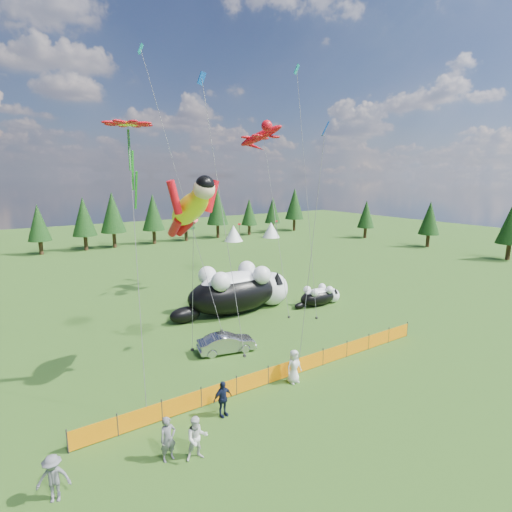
{
  "coord_description": "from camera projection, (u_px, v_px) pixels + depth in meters",
  "views": [
    {
      "loc": [
        -12.55,
        -19.24,
        11.14
      ],
      "look_at": [
        2.84,
        4.0,
        5.53
      ],
      "focal_mm": 28.0,
      "sensor_mm": 36.0,
      "label": 1
    }
  ],
  "objects": [
    {
      "name": "ground",
      "position": [
        253.0,
        359.0,
        24.72
      ],
      "size": [
        160.0,
        160.0,
        0.0
      ],
      "primitive_type": "plane",
      "color": "#143609",
      "rests_on": "ground"
    },
    {
      "name": "safety_fence",
      "position": [
        283.0,
        371.0,
        22.17
      ],
      "size": [
        22.06,
        0.06,
        1.1
      ],
      "color": "#262626",
      "rests_on": "ground"
    },
    {
      "name": "tree_line",
      "position": [
        92.0,
        224.0,
        60.71
      ],
      "size": [
        90.0,
        4.0,
        8.0
      ],
      "primitive_type": null,
      "color": "black",
      "rests_on": "ground"
    },
    {
      "name": "festival_tents",
      "position": [
        173.0,
        239.0,
        63.09
      ],
      "size": [
        50.0,
        3.2,
        2.8
      ],
      "primitive_type": null,
      "color": "white",
      "rests_on": "ground"
    },
    {
      "name": "cat_large",
      "position": [
        239.0,
        290.0,
        33.08
      ],
      "size": [
        10.85,
        3.9,
        3.92
      ],
      "rotation": [
        0.0,
        0.0,
        -0.01
      ],
      "color": "black",
      "rests_on": "ground"
    },
    {
      "name": "cat_small",
      "position": [
        320.0,
        296.0,
        34.96
      ],
      "size": [
        4.79,
        1.86,
        1.73
      ],
      "rotation": [
        0.0,
        0.0,
        -0.05
      ],
      "color": "black",
      "rests_on": "ground"
    },
    {
      "name": "car",
      "position": [
        227.0,
        343.0,
        25.59
      ],
      "size": [
        3.9,
        2.05,
        1.22
      ],
      "primitive_type": "imported",
      "rotation": [
        0.0,
        0.0,
        1.36
      ],
      "color": "#ABACB0",
      "rests_on": "ground"
    },
    {
      "name": "spectator_a",
      "position": [
        168.0,
        439.0,
        15.77
      ],
      "size": [
        0.72,
        0.51,
        1.85
      ],
      "primitive_type": "imported",
      "rotation": [
        0.0,
        0.0,
        0.1
      ],
      "color": "slate",
      "rests_on": "ground"
    },
    {
      "name": "spectator_b",
      "position": [
        197.0,
        438.0,
        15.82
      ],
      "size": [
        0.99,
        0.71,
        1.84
      ],
      "primitive_type": "imported",
      "rotation": [
        0.0,
        0.0,
        -0.22
      ],
      "color": "silver",
      "rests_on": "ground"
    },
    {
      "name": "spectator_c",
      "position": [
        223.0,
        399.0,
        18.7
      ],
      "size": [
        1.08,
        0.64,
        1.76
      ],
      "primitive_type": "imported",
      "rotation": [
        0.0,
        0.0,
        0.12
      ],
      "color": "#121932",
      "rests_on": "ground"
    },
    {
      "name": "spectator_d",
      "position": [
        53.0,
        479.0,
        13.77
      ],
      "size": [
        1.27,
        0.94,
        1.76
      ],
      "primitive_type": "imported",
      "rotation": [
        0.0,
        0.0,
        -0.35
      ],
      "color": "slate",
      "rests_on": "ground"
    },
    {
      "name": "spectator_e",
      "position": [
        294.0,
        366.0,
        21.75
      ],
      "size": [
        0.92,
        0.6,
        1.87
      ],
      "primitive_type": "imported",
      "rotation": [
        0.0,
        0.0,
        -0.01
      ],
      "color": "silver",
      "rests_on": "ground"
    },
    {
      "name": "superhero_kite",
      "position": [
        189.0,
        209.0,
        21.33
      ],
      "size": [
        4.21,
        4.97,
        11.57
      ],
      "color": "#FFF30D",
      "rests_on": "ground"
    },
    {
      "name": "gecko_kite",
      "position": [
        261.0,
        136.0,
        37.41
      ],
      "size": [
        6.02,
        12.16,
        17.24
      ],
      "color": "red",
      "rests_on": "ground"
    },
    {
      "name": "flower_kite",
      "position": [
        128.0,
        127.0,
        19.54
      ],
      "size": [
        3.13,
        5.22,
        14.0
      ],
      "color": "red",
      "rests_on": "ground"
    },
    {
      "name": "diamond_kite_a",
      "position": [
        203.0,
        90.0,
        26.03
      ],
      "size": [
        1.08,
        5.85,
        18.48
      ],
      "color": "blue",
      "rests_on": "ground"
    },
    {
      "name": "diamond_kite_b",
      "position": [
        298.0,
        80.0,
        34.08
      ],
      "size": [
        3.15,
        6.72,
        21.34
      ],
      "color": "#0C9593",
      "rests_on": "ground"
    },
    {
      "name": "diamond_kite_c",
      "position": [
        324.0,
        137.0,
        23.3
      ],
      "size": [
        3.01,
        1.64,
        14.67
      ],
      "color": "blue",
      "rests_on": "ground"
    },
    {
      "name": "diamond_kite_d",
      "position": [
        145.0,
        65.0,
        30.44
      ],
      "size": [
        2.58,
        8.79,
        22.23
      ],
      "color": "#0C9593",
      "rests_on": "ground"
    }
  ]
}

